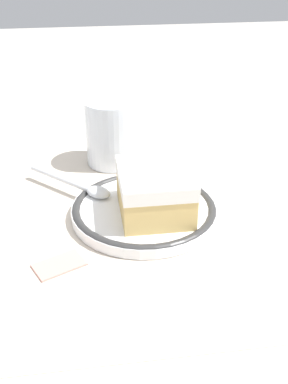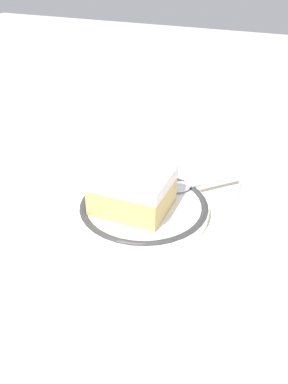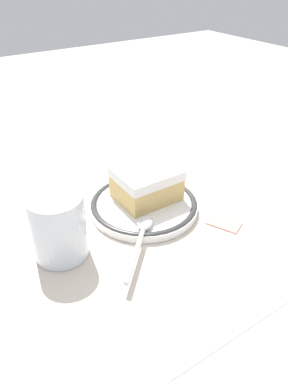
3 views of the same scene
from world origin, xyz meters
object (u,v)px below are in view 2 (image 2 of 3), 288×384
at_px(cake_slice, 132,190).
at_px(sugar_packet, 121,166).
at_px(plate, 144,208).
at_px(spoon, 197,184).
at_px(cup, 267,202).

height_order(cake_slice, sugar_packet, cake_slice).
xyz_separation_m(plate, spoon, (0.07, -0.05, 0.01)).
bearing_deg(plate, cup, -81.72).
relative_size(cake_slice, spoon, 0.90).
relative_size(plate, sugar_packet, 3.42).
height_order(cake_slice, spoon, cake_slice).
bearing_deg(cup, cake_slice, 101.37).
bearing_deg(sugar_packet, plate, -140.90).
bearing_deg(plate, sugar_packet, 39.10).
distance_m(plate, cup, 0.16).
bearing_deg(plate, spoon, -36.05).
bearing_deg(spoon, cup, -115.82).
bearing_deg(spoon, cake_slice, 142.24).
xyz_separation_m(cake_slice, sugar_packet, (0.11, 0.07, -0.04)).
distance_m(plate, cake_slice, 0.03).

